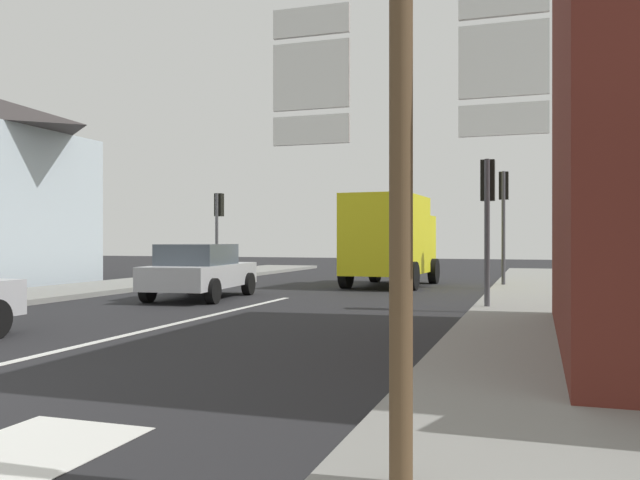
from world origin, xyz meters
name	(u,v)px	position (x,y,z in m)	size (l,w,h in m)	color
ground_plane	(257,305)	(0.00, 10.00, 0.00)	(80.00, 80.00, 0.00)	#232326
sidewalk_right	(548,323)	(6.66, 8.00, 0.07)	(3.04, 44.00, 0.14)	gray
lane_centre_stripe	(170,325)	(0.00, 6.00, 0.01)	(0.16, 12.00, 0.01)	silver
sedan_far	(200,270)	(-2.13, 11.08, 0.76)	(2.28, 4.35, 1.47)	#B7BABF
delivery_truck	(390,238)	(1.74, 17.31, 1.65)	(2.68, 5.09, 3.05)	yellow
route_sign_post	(401,186)	(5.71, -0.87, 1.91)	(1.66, 0.14, 3.20)	brown
traffic_light_near_right	(488,199)	(5.44, 10.19, 2.48)	(0.30, 0.49, 3.35)	#47474C
traffic_light_far_right	(504,202)	(5.44, 17.50, 2.81)	(0.30, 0.49, 3.80)	#47474C
traffic_light_far_left	(218,216)	(-5.44, 18.65, 2.52)	(0.30, 0.49, 3.41)	#47474C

